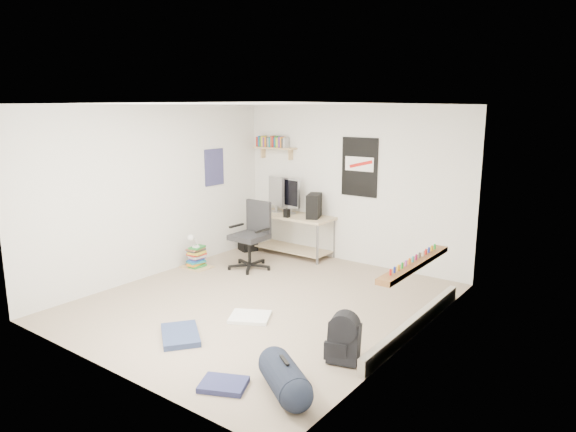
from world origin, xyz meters
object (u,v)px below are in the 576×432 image
Objects in this scene: backpack at (344,343)px; duffel_bag at (284,379)px; office_chair at (249,238)px; book_stack at (197,258)px; desk at (293,233)px.

duffel_bag is (-0.13, -0.81, -0.06)m from backpack.
book_stack is at bearing -145.09° from office_chair.
book_stack is at bearing 142.94° from backpack.
desk is 2.48× the size of duffel_bag.
desk is 3.61× the size of backpack.
desk is at bearing 62.25° from book_stack.
book_stack is (-0.78, -1.49, -0.21)m from desk.
book_stack is (-3.42, 1.28, -0.05)m from backpack.
backpack is 0.69× the size of duffel_bag.
office_chair is 3.24m from backpack.
backpack is at bearing 114.96° from duffel_bag.
duffel_bag is 3.89m from book_stack.
desk is 1.70m from book_stack.
office_chair reaches higher than backpack.
backpack is (2.72, -1.74, -0.29)m from office_chair.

